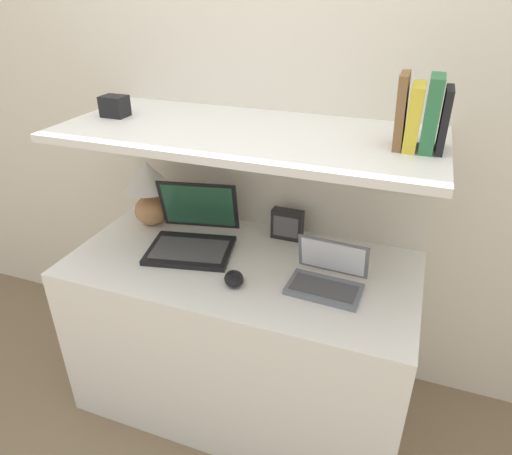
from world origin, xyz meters
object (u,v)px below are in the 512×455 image
Objects in this scene: book_green at (432,114)px; book_brown at (401,111)px; book_black at (445,120)px; router_box at (287,224)px; computer_mouse at (234,279)px; shelf_gadget at (115,106)px; table_lamp at (149,188)px; laptop_large at (193,235)px; book_yellow at (414,117)px; laptop_small at (327,278)px.

book_brown is at bearing -180.00° from book_green.
book_black is 0.85× the size of book_brown.
router_box is 0.78m from book_black.
book_brown is (0.49, 0.21, 0.61)m from computer_mouse.
table_lamp is at bearing 66.68° from shelf_gadget.
table_lamp is 0.63m from router_box.
book_yellow is at bearing 1.52° from laptop_large.
computer_mouse is at bearing -156.29° from book_brown.
book_yellow reaches higher than book_black.
shelf_gadget is (-1.11, 0.00, -0.06)m from book_yellow.
book_black is 0.04m from book_green.
book_black is 2.02× the size of shelf_gadget.
table_lamp is 1.33× the size of book_green.
computer_mouse is 1.23× the size of shelf_gadget.
book_green is (1.11, -0.10, 0.45)m from table_lamp.
book_brown reaches higher than laptop_small.
laptop_large is 0.33m from computer_mouse.
book_brown reaches higher than table_lamp.
laptop_large is 1.75× the size of book_brown.
table_lamp is 0.32m from laptop_large.
book_brown is (0.16, 0.12, 0.59)m from laptop_small.
book_brown is (0.40, -0.18, 0.56)m from router_box.
laptop_large reaches higher than computer_mouse.
computer_mouse is at bearing -157.93° from book_yellow.
laptop_small is 2.30× the size of computer_mouse.
book_black is at bearing 0.00° from shelf_gadget.
table_lamp is at bearing 165.89° from laptop_small.
book_green is (0.84, 0.02, 0.58)m from laptop_large.
laptop_small is at bearing 16.84° from computer_mouse.
book_black reaches higher than laptop_small.
book_green is 0.99× the size of book_brown.
book_yellow reaches higher than shelf_gadget.
computer_mouse is (0.54, -0.31, -0.15)m from table_lamp.
laptop_large is at bearing 170.79° from laptop_small.
table_lamp is 2.52× the size of computer_mouse.
book_yellow is at bearing 29.61° from laptop_small.
laptop_large is 3.37× the size of computer_mouse.
table_lamp is 1.21m from book_green.
laptop_small is 0.65m from book_green.
table_lamp is 1.16m from book_yellow.
laptop_small is at bearing -144.68° from book_brown.
computer_mouse is (0.26, -0.19, -0.03)m from laptop_large.
book_green is 1.14× the size of book_yellow.
computer_mouse is 0.52× the size of book_brown.
router_box is (0.35, 0.20, 0.01)m from laptop_large.
shelf_gadget reaches higher than laptop_small.
laptop_large is at bearing -178.40° from book_brown.
router_box is (0.08, 0.40, 0.04)m from computer_mouse.
book_brown is (-0.13, -0.00, 0.02)m from book_black.
computer_mouse is 0.88× the size of router_box.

